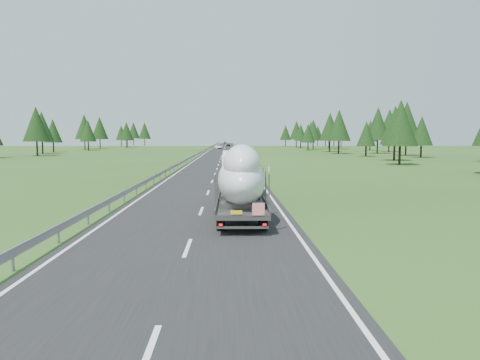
{
  "coord_description": "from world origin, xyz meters",
  "views": [
    {
      "loc": [
        1.6,
        -26.76,
        4.28
      ],
      "look_at": [
        2.25,
        0.25,
        1.79
      ],
      "focal_mm": 35.0,
      "sensor_mm": 36.0,
      "label": 1
    }
  ],
  "objects_px": {
    "distant_van": "(219,147)",
    "distant_car_dark": "(228,145)",
    "highway_sign": "(253,148)",
    "distant_car_blue": "(225,143)",
    "boat_truck": "(240,176)"
  },
  "relations": [
    {
      "from": "boat_truck",
      "to": "distant_car_blue",
      "type": "height_order",
      "value": "boat_truck"
    },
    {
      "from": "highway_sign",
      "to": "distant_car_blue",
      "type": "height_order",
      "value": "highway_sign"
    },
    {
      "from": "distant_van",
      "to": "distant_car_dark",
      "type": "relative_size",
      "value": 1.37
    },
    {
      "from": "highway_sign",
      "to": "distant_van",
      "type": "distance_m",
      "value": 62.07
    },
    {
      "from": "highway_sign",
      "to": "distant_van",
      "type": "relative_size",
      "value": 0.48
    },
    {
      "from": "distant_car_blue",
      "to": "distant_van",
      "type": "bearing_deg",
      "value": -94.64
    },
    {
      "from": "highway_sign",
      "to": "distant_car_dark",
      "type": "distance_m",
      "value": 106.08
    },
    {
      "from": "distant_car_dark",
      "to": "distant_car_blue",
      "type": "height_order",
      "value": "distant_car_blue"
    },
    {
      "from": "highway_sign",
      "to": "distant_van",
      "type": "height_order",
      "value": "highway_sign"
    },
    {
      "from": "highway_sign",
      "to": "distant_car_dark",
      "type": "relative_size",
      "value": 0.66
    },
    {
      "from": "highway_sign",
      "to": "distant_car_blue",
      "type": "bearing_deg",
      "value": 92.42
    },
    {
      "from": "highway_sign",
      "to": "boat_truck",
      "type": "relative_size",
      "value": 0.15
    },
    {
      "from": "distant_van",
      "to": "boat_truck",
      "type": "bearing_deg",
      "value": -88.7
    },
    {
      "from": "distant_car_dark",
      "to": "distant_car_blue",
      "type": "xyz_separation_m",
      "value": [
        -2.09,
        79.97,
        0.05
      ]
    },
    {
      "from": "highway_sign",
      "to": "distant_van",
      "type": "xyz_separation_m",
      "value": [
        -9.16,
        61.38,
        -1.06
      ]
    }
  ]
}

